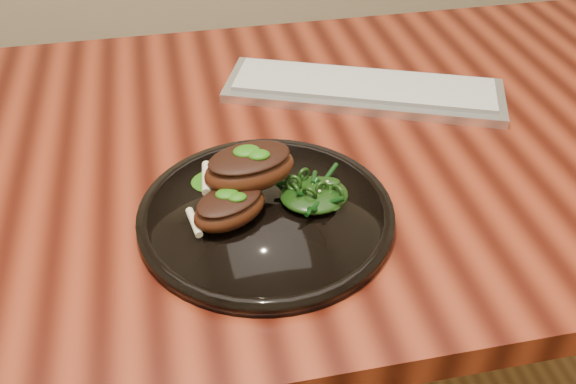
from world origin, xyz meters
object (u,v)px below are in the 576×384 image
(plate, at_px, (266,215))
(greens_heap, at_px, (314,191))
(lamb_chop_front, at_px, (229,207))
(keyboard, at_px, (364,89))
(desk, at_px, (267,188))

(plate, xyz_separation_m, greens_heap, (0.06, 0.01, 0.02))
(lamb_chop_front, xyz_separation_m, greens_heap, (0.11, 0.02, -0.01))
(lamb_chop_front, distance_m, keyboard, 0.38)
(desk, height_order, lamb_chop_front, lamb_chop_front)
(plate, bearing_deg, desk, 79.81)
(lamb_chop_front, relative_size, keyboard, 0.24)
(keyboard, bearing_deg, greens_heap, -118.65)
(greens_heap, relative_size, keyboard, 0.18)
(keyboard, bearing_deg, desk, -149.35)
(desk, relative_size, greens_heap, 19.10)
(lamb_chop_front, relative_size, greens_heap, 1.32)
(plate, bearing_deg, lamb_chop_front, -166.03)
(greens_heap, bearing_deg, keyboard, 61.35)
(desk, relative_size, keyboard, 3.53)
(keyboard, bearing_deg, lamb_chop_front, -131.54)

